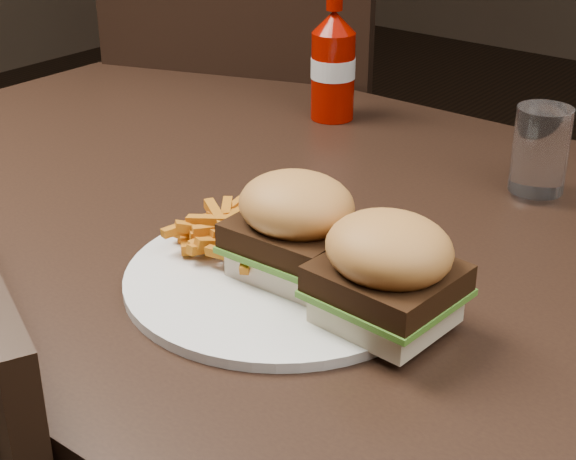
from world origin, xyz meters
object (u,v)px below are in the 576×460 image
Objects in this scene: ketchup_bottle at (333,76)px; dining_table at (276,221)px; plate at (281,278)px; chair_far at (277,201)px; tumbler at (540,150)px.

dining_table is at bearing -65.80° from ketchup_bottle.
dining_table is at bearing 131.19° from plate.
dining_table is 0.78m from chair_far.
ketchup_bottle reaches higher than chair_far.
dining_table is 4.17× the size of plate.
chair_far is 0.95m from plate.
plate is (0.11, -0.13, 0.03)m from dining_table.
plate is at bearing 109.30° from chair_far.
tumbler is (0.33, -0.07, -0.01)m from ketchup_bottle.
chair_far is (-0.45, 0.55, -0.30)m from dining_table.
dining_table is 0.31m from ketchup_bottle.
dining_table reaches higher than chair_far.
plate is at bearing -106.50° from tumbler.
plate is 3.01× the size of tumbler.
plate is at bearing -48.81° from dining_table.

